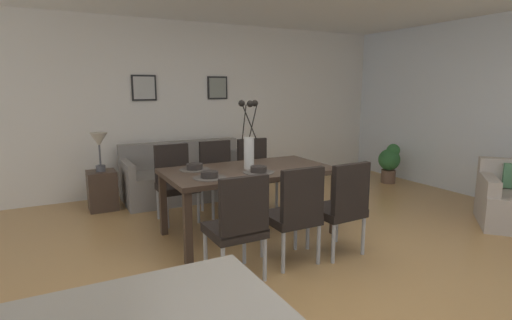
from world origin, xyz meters
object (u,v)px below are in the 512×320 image
at_px(dining_chair_far_right, 219,173).
at_px(dining_chair_mid_right, 255,170).
at_px(dining_chair_near_left, 238,222).
at_px(side_table, 102,190).
at_px(bowl_near_right, 194,166).
at_px(bowl_far_left, 259,169).
at_px(sofa, 187,178).
at_px(dining_table, 249,175).
at_px(bowl_near_left, 210,174).
at_px(centerpiece_vase, 249,143).
at_px(dining_chair_near_right, 175,179).
at_px(potted_plant, 390,161).
at_px(framed_picture_center, 217,88).
at_px(framed_picture_left, 144,88).
at_px(table_lamp, 99,143).
at_px(dining_chair_far_left, 295,210).
at_px(dining_chair_mid_left, 342,204).

relative_size(dining_chair_far_right, dining_chair_mid_right, 1.00).
relative_size(dining_chair_near_left, side_table, 1.77).
distance_m(dining_chair_far_right, bowl_near_right, 0.93).
height_order(dining_chair_mid_right, bowl_far_left, dining_chair_mid_right).
bearing_deg(sofa, dining_table, -85.99).
distance_m(dining_chair_near_left, bowl_near_left, 0.76).
relative_size(dining_chair_mid_right, centerpiece_vase, 1.25).
distance_m(dining_chair_near_right, potted_plant, 3.78).
relative_size(dining_table, framed_picture_center, 4.97).
relative_size(dining_chair_near_left, framed_picture_left, 2.44).
bearing_deg(table_lamp, bowl_far_left, -55.85).
bearing_deg(centerpiece_vase, dining_chair_far_left, -88.42).
xyz_separation_m(dining_chair_far_left, framed_picture_left, (-0.61, 3.15, 1.09)).
bearing_deg(dining_chair_mid_left, dining_chair_mid_right, 89.41).
bearing_deg(side_table, dining_chair_near_left, -74.19).
relative_size(table_lamp, framed_picture_center, 1.41).
bearing_deg(framed_picture_center, table_lamp, -163.69).
distance_m(dining_chair_near_right, bowl_near_right, 0.70).
xyz_separation_m(dining_chair_near_left, dining_chair_mid_right, (1.12, 1.83, 0.00)).
xyz_separation_m(bowl_far_left, table_lamp, (-1.32, 1.94, 0.11)).
relative_size(dining_table, dining_chair_mid_right, 1.96).
distance_m(dining_chair_near_right, sofa, 1.05).
bearing_deg(dining_chair_mid_right, dining_chair_far_right, 178.64).
bearing_deg(dining_chair_far_left, dining_table, 91.65).
bearing_deg(framed_picture_center, bowl_near_left, -114.22).
bearing_deg(bowl_near_right, framed_picture_left, 91.20).
relative_size(centerpiece_vase, table_lamp, 1.44).
xyz_separation_m(dining_chair_near_left, bowl_far_left, (0.57, 0.71, 0.27)).
bearing_deg(dining_chair_far_right, dining_chair_mid_right, -1.36).
xyz_separation_m(dining_table, dining_chair_near_left, (-0.57, -0.93, -0.15)).
xyz_separation_m(dining_chair_far_left, bowl_far_left, (-0.03, 0.65, 0.27)).
bearing_deg(dining_chair_mid_right, centerpiece_vase, -121.39).
height_order(dining_chair_far_right, bowl_near_left, dining_chair_far_right).
distance_m(dining_chair_mid_right, framed_picture_left, 2.09).
bearing_deg(dining_table, dining_chair_far_right, 88.75).
distance_m(dining_table, centerpiece_vase, 0.36).
relative_size(dining_chair_far_left, bowl_near_right, 5.41).
bearing_deg(dining_chair_mid_right, framed_picture_left, 129.60).
bearing_deg(framed_picture_center, dining_chair_mid_left, -90.90).
xyz_separation_m(bowl_far_left, sofa, (-0.13, 2.01, -0.50)).
distance_m(dining_chair_mid_left, bowl_near_right, 1.58).
distance_m(side_table, framed_picture_left, 1.63).
bearing_deg(centerpiece_vase, dining_chair_mid_right, 58.61).
bearing_deg(bowl_near_left, potted_plant, 18.75).
distance_m(dining_chair_far_left, framed_picture_center, 3.38).
relative_size(bowl_near_left, table_lamp, 0.33).
relative_size(dining_chair_near_right, table_lamp, 1.80).
relative_size(bowl_near_left, framed_picture_left, 0.45).
xyz_separation_m(bowl_near_right, framed_picture_left, (-0.04, 2.06, 0.82)).
xyz_separation_m(dining_chair_near_left, sofa, (0.44, 2.72, -0.23)).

